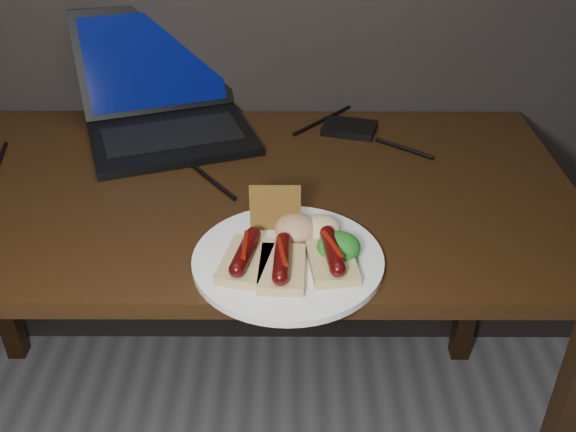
{
  "coord_description": "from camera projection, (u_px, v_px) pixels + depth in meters",
  "views": [
    {
      "loc": [
        0.15,
        0.31,
        1.37
      ],
      "look_at": [
        0.15,
        1.16,
        0.82
      ],
      "focal_mm": 40.0,
      "sensor_mm": 36.0,
      "label": 1
    }
  ],
  "objects": [
    {
      "name": "salad_greens",
      "position": [
        339.0,
        247.0,
        1.02
      ],
      "size": [
        0.07,
        0.07,
        0.04
      ],
      "primitive_type": "ellipsoid",
      "color": "#136116",
      "rests_on": "plate"
    },
    {
      "name": "coleslaw_mound",
      "position": [
        322.0,
        228.0,
        1.06
      ],
      "size": [
        0.06,
        0.06,
        0.04
      ],
      "primitive_type": "ellipsoid",
      "color": "beige",
      "rests_on": "plate"
    },
    {
      "name": "desk",
      "position": [
        215.0,
        223.0,
        1.29
      ],
      "size": [
        1.4,
        0.7,
        0.75
      ],
      "color": "black",
      "rests_on": "ground"
    },
    {
      "name": "hard_drive",
      "position": [
        349.0,
        128.0,
        1.44
      ],
      "size": [
        0.13,
        0.11,
        0.02
      ],
      "primitive_type": "cube",
      "rotation": [
        0.0,
        0.0,
        -0.28
      ],
      "color": "black",
      "rests_on": "desk"
    },
    {
      "name": "bread_sausage_right",
      "position": [
        332.0,
        256.0,
        1.0
      ],
      "size": [
        0.08,
        0.12,
        0.04
      ],
      "color": "#D6BA7E",
      "rests_on": "plate"
    },
    {
      "name": "laptop",
      "position": [
        166.0,
        109.0,
        1.42
      ],
      "size": [
        0.44,
        0.44,
        0.25
      ],
      "color": "black",
      "rests_on": "desk"
    },
    {
      "name": "plate",
      "position": [
        288.0,
        260.0,
        1.03
      ],
      "size": [
        0.35,
        0.35,
        0.01
      ],
      "primitive_type": "cylinder",
      "rotation": [
        0.0,
        0.0,
        0.17
      ],
      "color": "white",
      "rests_on": "desk"
    },
    {
      "name": "bread_sausage_left",
      "position": [
        246.0,
        257.0,
        1.0
      ],
      "size": [
        0.09,
        0.13,
        0.04
      ],
      "color": "#D6BA7E",
      "rests_on": "plate"
    },
    {
      "name": "crispbread",
      "position": [
        275.0,
        208.0,
        1.07
      ],
      "size": [
        0.09,
        0.01,
        0.08
      ],
      "primitive_type": "cube",
      "color": "olive",
      "rests_on": "plate"
    },
    {
      "name": "desk_cables",
      "position": [
        230.0,
        150.0,
        1.36
      ],
      "size": [
        0.92,
        0.45,
        0.01
      ],
      "color": "black",
      "rests_on": "desk"
    },
    {
      "name": "bread_sausage_center",
      "position": [
        282.0,
        264.0,
        0.98
      ],
      "size": [
        0.08,
        0.12,
        0.04
      ],
      "color": "#D6BA7E",
      "rests_on": "plate"
    },
    {
      "name": "salsa_mound",
      "position": [
        296.0,
        228.0,
        1.06
      ],
      "size": [
        0.07,
        0.07,
        0.04
      ],
      "primitive_type": "ellipsoid",
      "color": "maroon",
      "rests_on": "plate"
    }
  ]
}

